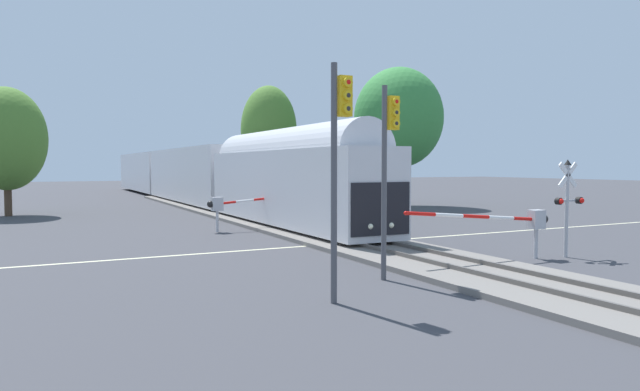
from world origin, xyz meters
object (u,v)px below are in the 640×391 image
(traffic_signal_near_left, at_px, (339,144))
(elm_centre_background, at_px, (269,130))
(crossing_gate_near, at_px, (521,220))
(pine_left_background, at_px, (6,139))
(crossing_gate_far, at_px, (228,204))
(maple_right_background, at_px, (399,118))
(commuter_train, at_px, (191,173))
(traffic_signal_far_side, at_px, (362,166))
(traffic_signal_median, at_px, (388,151))
(crossing_signal_mast, at_px, (568,198))

(traffic_signal_near_left, height_order, elm_centre_background, elm_centre_background)
(crossing_gate_near, xyz_separation_m, pine_left_background, (-17.35, 28.60, 3.77))
(crossing_gate_far, xyz_separation_m, maple_right_background, (18.20, 10.89, 5.96))
(crossing_gate_near, relative_size, pine_left_background, 0.74)
(commuter_train, bearing_deg, traffic_signal_far_side, -72.28)
(commuter_train, relative_size, traffic_signal_near_left, 11.11)
(commuter_train, bearing_deg, traffic_signal_median, -94.73)
(crossing_signal_mast, distance_m, traffic_signal_near_left, 11.28)
(crossing_gate_near, height_order, crossing_signal_mast, crossing_signal_mast)
(crossing_signal_mast, bearing_deg, crossing_gate_far, 122.55)
(commuter_train, distance_m, crossing_gate_far, 22.03)
(crossing_gate_near, bearing_deg, commuter_train, 95.31)
(crossing_signal_mast, height_order, maple_right_background, maple_right_background)
(pine_left_background, relative_size, elm_centre_background, 0.85)
(crossing_gate_far, bearing_deg, elm_centre_background, 62.17)
(traffic_signal_median, bearing_deg, crossing_gate_near, 6.77)
(crossing_gate_near, bearing_deg, traffic_signal_near_left, -163.86)
(traffic_signal_near_left, distance_m, maple_right_background, 33.86)
(traffic_signal_median, height_order, pine_left_background, pine_left_background)
(elm_centre_background, bearing_deg, pine_left_background, -173.85)
(crossing_gate_far, bearing_deg, traffic_signal_median, -87.94)
(traffic_signal_far_side, bearing_deg, crossing_gate_near, -100.34)
(traffic_signal_median, xyz_separation_m, pine_left_background, (-11.13, 29.34, 1.34))
(traffic_signal_median, bearing_deg, commuter_train, 85.27)
(traffic_signal_median, bearing_deg, traffic_signal_near_left, -145.59)
(crossing_gate_near, height_order, traffic_signal_far_side, traffic_signal_far_side)
(traffic_signal_near_left, relative_size, elm_centre_background, 0.58)
(traffic_signal_median, relative_size, pine_left_background, 0.66)
(crossing_gate_near, bearing_deg, elm_centre_background, 85.46)
(traffic_signal_near_left, relative_size, maple_right_background, 0.51)
(traffic_signal_near_left, xyz_separation_m, elm_centre_background, (11.35, 33.31, 2.51))
(traffic_signal_median, relative_size, traffic_signal_near_left, 0.98)
(pine_left_background, bearing_deg, traffic_signal_far_side, -32.25)
(traffic_signal_near_left, height_order, pine_left_background, pine_left_background)
(crossing_signal_mast, bearing_deg, crossing_gate_near, 170.34)
(traffic_signal_median, relative_size, elm_centre_background, 0.56)
(crossing_gate_far, relative_size, pine_left_background, 0.64)
(crossing_signal_mast, relative_size, pine_left_background, 0.42)
(traffic_signal_near_left, xyz_separation_m, maple_right_background, (20.37, 26.83, 3.43))
(crossing_gate_far, xyz_separation_m, pine_left_background, (-10.62, 15.24, 3.78))
(commuter_train, relative_size, traffic_signal_median, 11.39)
(traffic_signal_far_side, bearing_deg, pine_left_background, 147.75)
(commuter_train, relative_size, crossing_gate_far, 11.84)
(crossing_gate_near, distance_m, crossing_signal_mast, 2.19)
(crossing_gate_far, height_order, traffic_signal_near_left, traffic_signal_near_left)
(crossing_signal_mast, xyz_separation_m, crossing_gate_far, (-8.74, 13.70, -0.80))
(maple_right_background, relative_size, pine_left_background, 1.33)
(traffic_signal_near_left, bearing_deg, crossing_signal_mast, 11.57)
(crossing_signal_mast, xyz_separation_m, pine_left_background, (-19.36, 28.94, 2.98))
(crossing_gate_near, distance_m, maple_right_background, 27.47)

